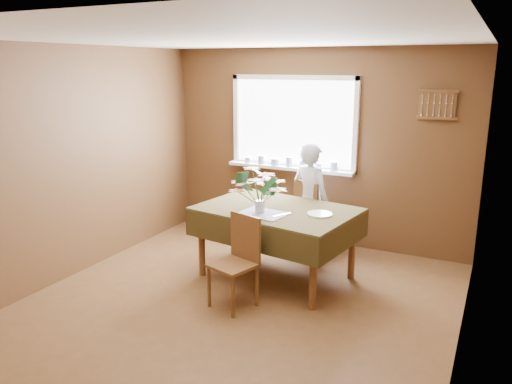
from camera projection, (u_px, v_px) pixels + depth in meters
The scene contains 15 objects.
floor at pixel (230, 311), 4.77m from camera, with size 4.50×4.50×0.00m, color brown.
ceiling at pixel (227, 38), 4.15m from camera, with size 4.50×4.50×0.00m, color white.
wall_back at pixel (315, 148), 6.41m from camera, with size 4.00×4.00×0.00m, color brown.
wall_front at pixel (8, 277), 2.51m from camera, with size 4.00×4.00×0.00m, color brown.
wall_left at pixel (66, 165), 5.32m from camera, with size 4.50×4.50×0.00m, color brown.
wall_right at pixel (470, 213), 3.59m from camera, with size 4.50×4.50×0.00m, color brown.
window_assembly at pixel (292, 140), 6.47m from camera, with size 1.72×0.20×1.22m.
spoon_rack at pixel (437, 105), 5.61m from camera, with size 0.44×0.05×0.33m.
dining_table at pixel (276, 217), 5.37m from camera, with size 1.78×1.35×0.80m.
chair_far at pixel (312, 214), 6.09m from camera, with size 0.53×0.53×0.94m.
chair_near at pixel (238, 257), 4.80m from camera, with size 0.48×0.48×0.89m.
seated_woman at pixel (311, 201), 5.96m from camera, with size 0.52×0.34×1.41m, color white.
flower_bouquet at pixel (260, 185), 5.12m from camera, with size 0.52×0.52×0.45m.
side_plate at pixel (320, 214), 5.11m from camera, with size 0.26×0.26×0.01m, color white.
table_knife at pixel (282, 215), 5.08m from camera, with size 0.02×0.22×0.00m, color silver.
Camera 1 is at (2.15, -3.77, 2.28)m, focal length 35.00 mm.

